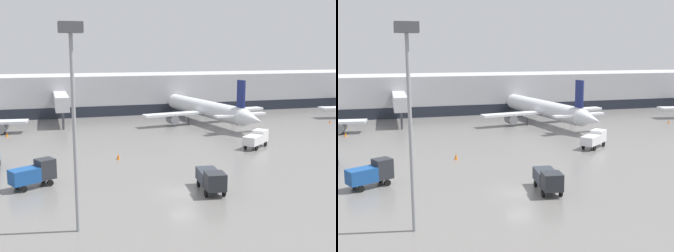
{
  "view_description": "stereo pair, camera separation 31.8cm",
  "coord_description": "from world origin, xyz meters",
  "views": [
    {
      "loc": [
        -13.28,
        -39.59,
        14.43
      ],
      "look_at": [
        5.02,
        22.21,
        3.0
      ],
      "focal_mm": 45.0,
      "sensor_mm": 36.0,
      "label": 1
    },
    {
      "loc": [
        -12.97,
        -39.68,
        14.43
      ],
      "look_at": [
        5.02,
        22.21,
        3.0
      ],
      "focal_mm": 45.0,
      "sensor_mm": 36.0,
      "label": 2
    }
  ],
  "objects": [
    {
      "name": "service_truck_3",
      "position": [
        -14.71,
        6.25,
        1.58
      ],
      "size": [
        5.08,
        3.78,
        2.9
      ],
      "rotation": [
        0.0,
        0.0,
        0.48
      ],
      "color": "#19478C",
      "rests_on": "ground_plane"
    },
    {
      "name": "apron_light_mast_0",
      "position": [
        -11.13,
        -6.58,
        13.27
      ],
      "size": [
        1.8,
        1.8,
        16.62
      ],
      "color": "gray",
      "rests_on": "ground_plane"
    },
    {
      "name": "traffic_cone_3",
      "position": [
        -4.0,
        15.5,
        0.4
      ],
      "size": [
        0.46,
        0.46,
        0.8
      ],
      "color": "orange",
      "rests_on": "ground_plane"
    },
    {
      "name": "traffic_cone_0",
      "position": [
        -19.71,
        36.22,
        0.36
      ],
      "size": [
        0.44,
        0.44,
        0.72
      ],
      "color": "orange",
      "rests_on": "ground_plane"
    },
    {
      "name": "service_truck_2",
      "position": [
        2.99,
        -0.47,
        1.42
      ],
      "size": [
        2.64,
        5.57,
        2.45
      ],
      "rotation": [
        0.0,
        0.0,
        4.59
      ],
      "color": "#2D333D",
      "rests_on": "ground_plane"
    },
    {
      "name": "ground_plane",
      "position": [
        0.0,
        0.0,
        0.0
      ],
      "size": [
        320.0,
        320.0,
        0.0
      ],
      "primitive_type": "plane",
      "color": "slate"
    },
    {
      "name": "service_truck_0",
      "position": [
        17.38,
        16.67,
        1.43
      ],
      "size": [
        5.5,
        4.92,
        2.5
      ],
      "rotation": [
        0.0,
        0.0,
        0.67
      ],
      "color": "silver",
      "rests_on": "ground_plane"
    },
    {
      "name": "parked_jet_1",
      "position": [
        18.22,
        39.5,
        2.92
      ],
      "size": [
        27.17,
        36.14,
        9.5
      ],
      "rotation": [
        0.0,
        0.0,
        1.73
      ],
      "color": "silver",
      "rests_on": "ground_plane"
    },
    {
      "name": "terminal_building",
      "position": [
        -0.04,
        61.92,
        4.5
      ],
      "size": [
        160.0,
        30.13,
        9.0
      ],
      "color": "#B2B2B7",
      "rests_on": "ground_plane"
    },
    {
      "name": "traffic_cone_2",
      "position": [
        42.56,
        32.31,
        0.3
      ],
      "size": [
        0.42,
        0.42,
        0.59
      ],
      "color": "orange",
      "rests_on": "ground_plane"
    }
  ]
}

